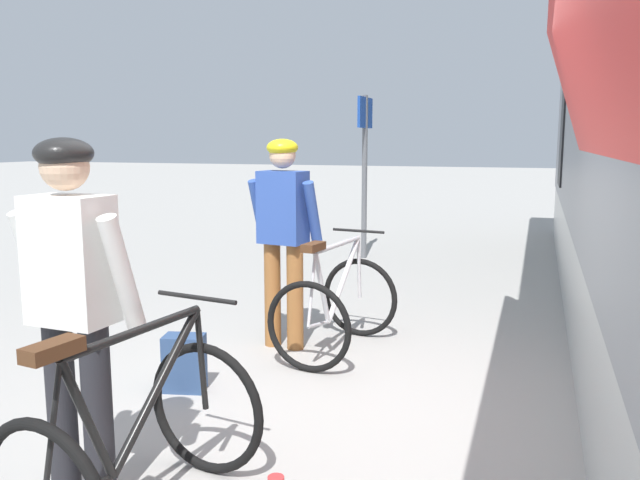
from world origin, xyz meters
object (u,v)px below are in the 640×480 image
Objects in this scene: bicycle_far_silver at (336,306)px; platform_sign_post at (365,149)px; cyclist_near_in_white at (73,291)px; cyclist_far_in_blue at (283,225)px; bicycle_near_black at (136,441)px; backpack_on_platform at (184,363)px.

platform_sign_post reaches higher than bicycle_far_silver.
cyclist_near_in_white and cyclist_far_in_blue have the same top height.
platform_sign_post is (-0.91, 4.28, 1.22)m from bicycle_far_silver.
cyclist_near_in_white is at bearing 167.92° from bicycle_near_black.
platform_sign_post is (-0.40, 6.78, 0.57)m from cyclist_near_in_white.
bicycle_far_silver is at bearing -78.02° from platform_sign_post.
backpack_on_platform is at bearing 113.16° from bicycle_near_black.
cyclist_near_in_white is 2.50m from cyclist_far_in_blue.
bicycle_near_black is at bearing -93.09° from bicycle_far_silver.
cyclist_far_in_blue is 1.44m from backpack_on_platform.
platform_sign_post is at bearing 101.98° from bicycle_far_silver.
cyclist_far_in_blue is 1.52× the size of bicycle_near_black.
cyclist_near_in_white is at bearing -86.59° from platform_sign_post.
cyclist_far_in_blue is (0.04, 2.50, 0.00)m from cyclist_near_in_white.
platform_sign_post reaches higher than bicycle_near_black.
bicycle_far_silver is (0.50, 2.50, -0.65)m from cyclist_near_in_white.
bicycle_near_black is 1.60m from backpack_on_platform.
platform_sign_post is at bearing 78.09° from backpack_on_platform.
backpack_on_platform is 0.17× the size of platform_sign_post.
cyclist_far_in_blue reaches higher than bicycle_near_black.
bicycle_near_black is (0.32, -2.58, -0.65)m from cyclist_far_in_blue.
cyclist_near_in_white reaches higher than bicycle_far_silver.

